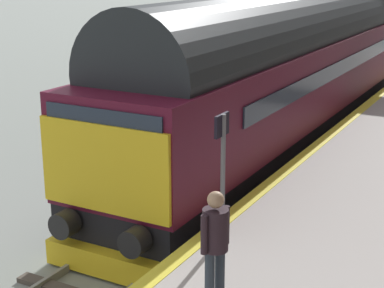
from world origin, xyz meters
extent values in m
plane|color=gray|center=(0.00, 0.00, 0.00)|extent=(140.00, 140.00, 0.00)
cube|color=gray|center=(-0.72, 0.00, 0.07)|extent=(0.07, 60.00, 0.15)
cube|color=gray|center=(0.72, 0.00, 0.07)|extent=(0.07, 60.00, 0.15)
cube|color=#494138|center=(0.00, -3.67, 0.04)|extent=(2.50, 0.26, 0.09)
cube|color=#494138|center=(0.00, -2.45, 0.04)|extent=(2.50, 0.26, 0.09)
cube|color=#494138|center=(0.00, -1.22, 0.04)|extent=(2.50, 0.26, 0.09)
cube|color=#494138|center=(0.00, 0.00, 0.04)|extent=(2.50, 0.26, 0.09)
cube|color=#494138|center=(0.00, 1.22, 0.04)|extent=(2.50, 0.26, 0.09)
cube|color=#494138|center=(0.00, 2.45, 0.04)|extent=(2.50, 0.26, 0.09)
cube|color=#494138|center=(0.00, 3.67, 0.04)|extent=(2.50, 0.26, 0.09)
cube|color=#494138|center=(0.00, 4.90, 0.04)|extent=(2.50, 0.26, 0.09)
cube|color=#494138|center=(0.00, 6.12, 0.04)|extent=(2.50, 0.26, 0.09)
cube|color=#494138|center=(0.00, 7.35, 0.04)|extent=(2.50, 0.26, 0.09)
cube|color=#494138|center=(0.00, 8.57, 0.04)|extent=(2.50, 0.26, 0.09)
cube|color=#494138|center=(0.00, 9.80, 0.04)|extent=(2.50, 0.26, 0.09)
cube|color=#494138|center=(0.00, 11.02, 0.04)|extent=(2.50, 0.26, 0.09)
cube|color=#494138|center=(0.00, 12.24, 0.04)|extent=(2.50, 0.26, 0.09)
cube|color=#494138|center=(0.00, 13.47, 0.04)|extent=(2.50, 0.26, 0.09)
cube|color=#494138|center=(0.00, 14.69, 0.04)|extent=(2.50, 0.26, 0.09)
cube|color=#494138|center=(0.00, 15.92, 0.04)|extent=(2.50, 0.26, 0.09)
cube|color=#494138|center=(0.00, 17.14, 0.04)|extent=(2.50, 0.26, 0.09)
cube|color=#494138|center=(0.00, 18.37, 0.04)|extent=(2.50, 0.26, 0.09)
cube|color=#AAA59F|center=(3.60, 0.00, 0.50)|extent=(4.00, 44.00, 1.00)
cube|color=yellow|center=(1.75, 0.00, 1.00)|extent=(0.30, 44.00, 0.01)
cube|color=black|center=(0.00, 5.03, 0.82)|extent=(2.56, 18.06, 0.60)
cube|color=#500F23|center=(0.00, 5.03, 2.17)|extent=(2.70, 18.06, 2.10)
cylinder|color=#202527|center=(0.00, 5.03, 3.40)|extent=(2.56, 16.62, 2.57)
cube|color=yellow|center=(0.00, -4.04, 2.02)|extent=(2.65, 0.08, 1.58)
cube|color=#232D3D|center=(0.00, -4.02, 2.75)|extent=(2.38, 0.04, 0.64)
cube|color=#232D3D|center=(1.37, 5.03, 2.47)|extent=(0.04, 12.64, 0.44)
cylinder|color=black|center=(-0.75, -4.25, 0.92)|extent=(0.48, 0.35, 0.48)
cylinder|color=black|center=(0.75, -4.25, 0.92)|extent=(0.48, 0.35, 0.48)
cube|color=yellow|center=(0.00, -4.10, 0.29)|extent=(2.43, 0.36, 0.47)
cylinder|color=black|center=(0.00, -2.39, 0.52)|extent=(1.64, 1.04, 1.04)
cylinder|color=black|center=(0.00, -1.29, 0.52)|extent=(1.64, 1.04, 1.04)
cylinder|color=black|center=(0.00, -0.19, 0.52)|extent=(1.64, 1.04, 1.04)
cylinder|color=black|center=(0.00, 10.25, 0.52)|extent=(1.64, 1.04, 1.04)
cylinder|color=black|center=(0.00, 11.35, 0.52)|extent=(1.64, 1.04, 1.04)
cylinder|color=black|center=(0.00, 12.45, 0.52)|extent=(1.64, 1.04, 1.04)
cylinder|color=gray|center=(-1.89, 3.10, 2.37)|extent=(0.14, 0.14, 4.75)
cube|color=black|center=(-1.89, 3.04, 4.25)|extent=(0.44, 0.10, 0.99)
cylinder|color=white|center=(-1.89, 2.98, 4.27)|extent=(0.20, 0.06, 0.20)
cylinder|color=#0A3E13|center=(-1.89, 2.98, 3.99)|extent=(0.20, 0.06, 0.20)
cylinder|color=slate|center=(2.02, -3.55, 2.06)|extent=(0.08, 0.08, 2.10)
cube|color=black|center=(1.99, -3.55, 2.93)|extent=(0.05, 0.44, 0.36)
cube|color=white|center=(1.97, -3.55, 2.93)|extent=(0.01, 0.20, 0.24)
cylinder|color=#2C353E|center=(2.87, -5.65, 1.43)|extent=(0.13, 0.13, 0.84)
cylinder|color=#2C353E|center=(2.92, -5.46, 1.43)|extent=(0.13, 0.13, 0.84)
cylinder|color=#2B1D24|center=(2.90, -5.55, 2.13)|extent=(0.42, 0.42, 0.56)
sphere|color=tan|center=(2.90, -5.55, 2.54)|extent=(0.22, 0.22, 0.22)
cylinder|color=#2B1D24|center=(2.84, -5.76, 2.13)|extent=(0.09, 0.09, 0.52)
cylinder|color=#2B1D24|center=(2.95, -5.35, 2.13)|extent=(0.09, 0.09, 0.52)
cylinder|color=slate|center=(-2.40, 15.73, 2.78)|extent=(0.36, 0.36, 5.56)
camera|label=1|loc=(6.10, -12.00, 5.40)|focal=57.46mm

